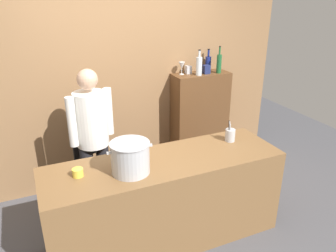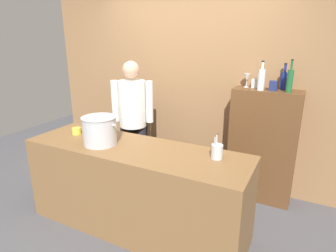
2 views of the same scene
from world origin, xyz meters
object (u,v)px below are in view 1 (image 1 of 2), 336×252
(wine_bottle_cobalt, at_px, (208,63))
(wine_glass_wide, at_px, (182,66))
(stockpot_large, at_px, (130,158))
(utensil_crock, at_px, (230,135))
(spice_tin_silver, at_px, (188,70))
(spice_tin_navy, at_px, (206,69))
(chef, at_px, (92,133))
(wine_bottle_clear, at_px, (199,66))
(butter_jar, at_px, (78,173))
(wine_bottle_green, at_px, (219,63))

(wine_bottle_cobalt, relative_size, wine_glass_wide, 1.83)
(stockpot_large, height_order, wine_glass_wide, wine_glass_wide)
(utensil_crock, bearing_deg, spice_tin_silver, 86.39)
(wine_glass_wide, distance_m, spice_tin_navy, 0.33)
(chef, xyz_separation_m, spice_tin_silver, (1.39, 0.50, 0.45))
(chef, distance_m, wine_glass_wide, 1.47)
(utensil_crock, bearing_deg, chef, 154.42)
(stockpot_large, bearing_deg, wine_glass_wide, 49.32)
(utensil_crock, height_order, spice_tin_silver, spice_tin_silver)
(stockpot_large, relative_size, wine_bottle_clear, 1.26)
(butter_jar, xyz_separation_m, spice_tin_silver, (1.66, 1.20, 0.48))
(spice_tin_navy, bearing_deg, stockpot_large, -139.54)
(spice_tin_navy, xyz_separation_m, spice_tin_silver, (-0.22, 0.09, -0.00))
(wine_bottle_green, xyz_separation_m, wine_bottle_clear, (-0.29, 0.00, -0.01))
(wine_glass_wide, bearing_deg, spice_tin_silver, 2.49)
(wine_bottle_green, xyz_separation_m, wine_bottle_cobalt, (-0.07, 0.15, -0.02))
(stockpot_large, xyz_separation_m, spice_tin_silver, (1.23, 1.32, 0.37))
(utensil_crock, height_order, spice_tin_navy, spice_tin_navy)
(chef, height_order, spice_tin_silver, chef)
(utensil_crock, height_order, butter_jar, utensil_crock)
(butter_jar, xyz_separation_m, wine_bottle_clear, (1.75, 1.08, 0.55))
(stockpot_large, relative_size, utensil_crock, 1.79)
(utensil_crock, relative_size, wine_glass_wide, 1.42)
(utensil_crock, xyz_separation_m, wine_bottle_green, (0.45, 1.00, 0.53))
(wine_glass_wide, bearing_deg, butter_jar, -142.61)
(utensil_crock, relative_size, spice_tin_silver, 2.21)
(stockpot_large, height_order, spice_tin_navy, spice_tin_navy)
(utensil_crock, distance_m, wine_bottle_clear, 1.14)
(wine_bottle_green, bearing_deg, chef, -168.25)
(wine_bottle_cobalt, xyz_separation_m, wine_glass_wide, (-0.40, -0.03, 0.01))
(butter_jar, distance_m, spice_tin_silver, 2.11)
(wine_glass_wide, bearing_deg, spice_tin_navy, -15.02)
(wine_bottle_cobalt, height_order, spice_tin_silver, wine_bottle_cobalt)
(chef, relative_size, butter_jar, 17.57)
(wine_bottle_clear, relative_size, spice_tin_silver, 3.14)
(wine_bottle_green, bearing_deg, butter_jar, -152.29)
(wine_bottle_cobalt, xyz_separation_m, spice_tin_navy, (-0.09, -0.11, -0.05))
(wine_bottle_cobalt, bearing_deg, wine_glass_wide, -176.05)
(wine_bottle_green, relative_size, spice_tin_navy, 3.21)
(utensil_crock, relative_size, wine_bottle_clear, 0.70)
(stockpot_large, relative_size, butter_jar, 4.30)
(wine_bottle_cobalt, bearing_deg, chef, -162.94)
(wine_bottle_green, bearing_deg, wine_bottle_cobalt, 115.47)
(wine_glass_wide, relative_size, spice_tin_silver, 1.56)
(utensil_crock, xyz_separation_m, wine_bottle_clear, (0.16, 1.00, 0.52))
(utensil_crock, bearing_deg, butter_jar, -177.30)
(utensil_crock, distance_m, spice_tin_navy, 1.17)
(wine_bottle_green, bearing_deg, spice_tin_silver, 161.24)
(wine_bottle_clear, xyz_separation_m, spice_tin_silver, (-0.09, 0.12, -0.07))
(wine_bottle_green, bearing_deg, utensil_crock, -114.29)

